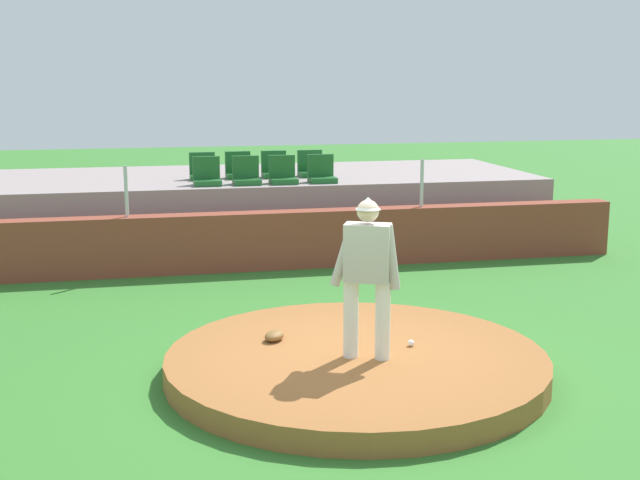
{
  "coord_description": "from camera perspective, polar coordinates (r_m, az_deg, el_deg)",
  "views": [
    {
      "loc": [
        -2.25,
        -8.48,
        3.23
      ],
      "look_at": [
        0.0,
        1.85,
        1.15
      ],
      "focal_mm": 47.31,
      "sensor_mm": 36.0,
      "label": 1
    }
  ],
  "objects": [
    {
      "name": "stadium_chair_1",
      "position": [
        15.25,
        -5.01,
        4.37
      ],
      "size": [
        0.48,
        0.44,
        0.5
      ],
      "rotation": [
        0.0,
        0.0,
        3.14
      ],
      "color": "#1E5E27",
      "rests_on": "bleacher_platform"
    },
    {
      "name": "baseball",
      "position": [
        9.52,
        6.18,
        -6.94
      ],
      "size": [
        0.07,
        0.07,
        0.07
      ],
      "primitive_type": "sphere",
      "color": "white",
      "rests_on": "pitchers_mound"
    },
    {
      "name": "stadium_chair_5",
      "position": [
        16.15,
        -5.53,
        4.74
      ],
      "size": [
        0.48,
        0.44,
        0.5
      ],
      "rotation": [
        0.0,
        0.0,
        3.14
      ],
      "color": "#1E5E27",
      "rests_on": "bleacher_platform"
    },
    {
      "name": "stadium_chair_4",
      "position": [
        16.04,
        -7.94,
        4.64
      ],
      "size": [
        0.48,
        0.44,
        0.5
      ],
      "rotation": [
        0.0,
        0.0,
        3.14
      ],
      "color": "#1E5E27",
      "rests_on": "bleacher_platform"
    },
    {
      "name": "fence_post_left",
      "position": [
        13.9,
        -12.98,
        3.22
      ],
      "size": [
        0.06,
        0.06,
        0.82
      ],
      "primitive_type": "cylinder",
      "color": "silver",
      "rests_on": "brick_barrier"
    },
    {
      "name": "brick_barrier",
      "position": [
        14.22,
        -2.95,
        0.0
      ],
      "size": [
        12.14,
        0.4,
        0.97
      ],
      "primitive_type": "cube",
      "color": "brown",
      "rests_on": "ground_plane"
    },
    {
      "name": "stadium_chair_6",
      "position": [
        16.24,
        -3.1,
        4.81
      ],
      "size": [
        0.48,
        0.44,
        0.5
      ],
      "rotation": [
        0.0,
        0.0,
        3.14
      ],
      "color": "#1E5E27",
      "rests_on": "bleacher_platform"
    },
    {
      "name": "pitcher",
      "position": [
        8.85,
        3.22,
        -1.76
      ],
      "size": [
        0.73,
        0.43,
        1.74
      ],
      "rotation": [
        0.0,
        0.0,
        -0.42
      ],
      "color": "white",
      "rests_on": "pitchers_mound"
    },
    {
      "name": "fielding_glove",
      "position": [
        9.68,
        -3.1,
        -6.49
      ],
      "size": [
        0.33,
        0.36,
        0.11
      ],
      "primitive_type": "ellipsoid",
      "rotation": [
        0.0,
        0.0,
        0.99
      ],
      "color": "brown",
      "rests_on": "pitchers_mound"
    },
    {
      "name": "stadium_chair_7",
      "position": [
        16.37,
        -0.63,
        4.88
      ],
      "size": [
        0.48,
        0.44,
        0.5
      ],
      "rotation": [
        0.0,
        0.0,
        3.14
      ],
      "color": "#1E5E27",
      "rests_on": "bleacher_platform"
    },
    {
      "name": "stadium_chair_0",
      "position": [
        15.2,
        -7.66,
        4.3
      ],
      "size": [
        0.48,
        0.44,
        0.5
      ],
      "rotation": [
        0.0,
        0.0,
        3.14
      ],
      "color": "#1E5E27",
      "rests_on": "bleacher_platform"
    },
    {
      "name": "stadium_chair_3",
      "position": [
        15.47,
        0.11,
        4.51
      ],
      "size": [
        0.48,
        0.44,
        0.5
      ],
      "rotation": [
        0.0,
        0.0,
        3.14
      ],
      "color": "#1E5E27",
      "rests_on": "bleacher_platform"
    },
    {
      "name": "fence_post_right",
      "position": [
        14.7,
        6.9,
        3.85
      ],
      "size": [
        0.06,
        0.06,
        0.82
      ],
      "primitive_type": "cylinder",
      "color": "silver",
      "rests_on": "brick_barrier"
    },
    {
      "name": "ground_plane",
      "position": [
        9.35,
        2.45,
        -9.08
      ],
      "size": [
        60.0,
        60.0,
        0.0
      ],
      "primitive_type": "plane",
      "color": "#34742B"
    },
    {
      "name": "pitchers_mound",
      "position": [
        9.31,
        2.46,
        -8.37
      ],
      "size": [
        4.16,
        4.16,
        0.25
      ],
      "primitive_type": "cylinder",
      "color": "#975D2F",
      "rests_on": "ground_plane"
    },
    {
      "name": "bleacher_platform",
      "position": [
        16.82,
        -4.46,
        2.27
      ],
      "size": [
        10.85,
        3.96,
        1.29
      ],
      "primitive_type": "cube",
      "color": "gray",
      "rests_on": "ground_plane"
    },
    {
      "name": "stadium_chair_2",
      "position": [
        15.32,
        -2.54,
        4.44
      ],
      "size": [
        0.48,
        0.44,
        0.5
      ],
      "rotation": [
        0.0,
        0.0,
        3.14
      ],
      "color": "#1E5E27",
      "rests_on": "bleacher_platform"
    }
  ]
}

